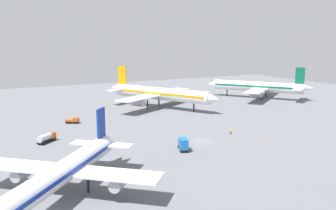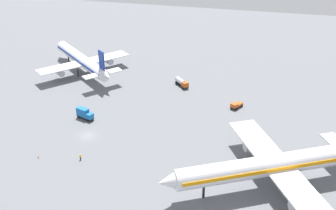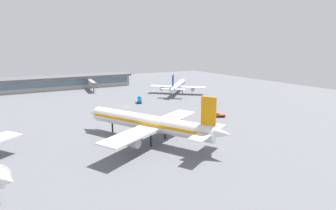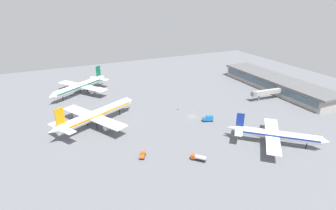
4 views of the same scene
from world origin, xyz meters
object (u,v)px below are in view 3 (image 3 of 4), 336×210
airplane_taxiing (150,123)px  ground_crew_worker (105,108)px  fuel_truck (212,102)px  catering_truck (139,100)px  pushback_tractor (219,115)px  airplane_at_gate (178,86)px  safety_cone_near_gate (95,106)px

airplane_taxiing → ground_crew_worker: size_ratio=29.77×
airplane_taxiing → fuel_truck: size_ratio=8.44×
catering_truck → ground_crew_worker: size_ratio=3.54×
airplane_taxiing → pushback_tractor: bearing=-101.4°
fuel_truck → ground_crew_worker: fuel_truck is taller
fuel_truck → catering_truck: 38.31m
airplane_at_gate → catering_truck: bearing=155.5°
fuel_truck → safety_cone_near_gate: fuel_truck is taller
pushback_tractor → airplane_at_gate: bearing=-73.9°
catering_truck → safety_cone_near_gate: 23.20m
airplane_at_gate → safety_cone_near_gate: size_ratio=59.75×
fuel_truck → ground_crew_worker: bearing=-61.0°
airplane_taxiing → ground_crew_worker: (0.04, -48.24, -5.15)m
fuel_truck → pushback_tractor: 23.71m
airplane_at_gate → ground_crew_worker: size_ratio=21.47×
fuel_truck → safety_cone_near_gate: 59.52m
fuel_truck → catering_truck: size_ratio=1.00×
airplane_at_gate → fuel_truck: size_ratio=6.08×
airplane_taxiing → safety_cone_near_gate: airplane_taxiing is taller
airplane_at_gate → fuel_truck: airplane_at_gate is taller
airplane_at_gate → airplane_taxiing: 88.89m
airplane_taxiing → catering_truck: airplane_taxiing is taller
fuel_truck → pushback_tractor: fuel_truck is taller
fuel_truck → pushback_tractor: bearing=15.6°
airplane_at_gate → catering_truck: 36.47m
ground_crew_worker → safety_cone_near_gate: bearing=68.3°
airplane_taxiing → ground_crew_worker: airplane_taxiing is taller
airplane_taxiing → fuel_truck: (-50.87, -31.92, -4.61)m
catering_truck → safety_cone_near_gate: size_ratio=9.85×
airplane_taxiing → pushback_tractor: (-38.61, -11.64, -5.03)m
safety_cone_near_gate → airplane_taxiing: bearing=91.9°
fuel_truck → ground_crew_worker: 53.48m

